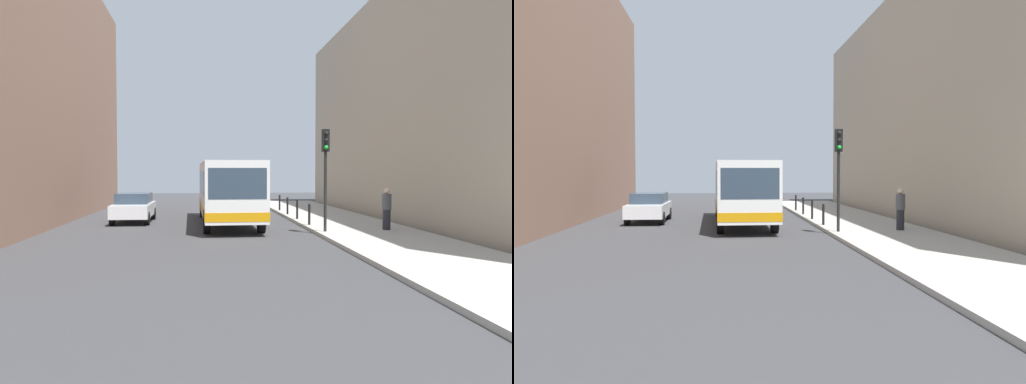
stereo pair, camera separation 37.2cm
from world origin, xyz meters
TOP-DOWN VIEW (x-y plane):
  - ground_plane at (0.00, 0.00)m, footprint 80.00×80.00m
  - sidewalk at (5.40, 0.00)m, footprint 4.40×40.00m
  - building_right at (11.50, 4.00)m, footprint 7.00×32.00m
  - bus at (-0.13, 3.12)m, footprint 2.73×11.07m
  - car_beside_bus at (-4.78, 4.41)m, footprint 1.89×4.41m
  - traffic_light at (3.55, -1.87)m, footprint 0.28×0.33m
  - bollard_near at (3.45, 0.76)m, footprint 0.11×0.11m
  - bollard_mid at (3.45, 3.73)m, footprint 0.11×0.11m
  - bollard_far at (3.45, 6.70)m, footprint 0.11×0.11m
  - bollard_farthest at (3.45, 9.67)m, footprint 0.11×0.11m
  - pedestrian_near_signal at (6.21, -1.55)m, footprint 0.38×0.38m

SIDE VIEW (x-z plane):
  - ground_plane at x=0.00m, z-range 0.00..0.00m
  - sidewalk at x=5.40m, z-range 0.00..0.15m
  - bollard_near at x=3.45m, z-range 0.15..1.10m
  - bollard_mid at x=3.45m, z-range 0.15..1.10m
  - bollard_far at x=3.45m, z-range 0.15..1.10m
  - bollard_farthest at x=3.45m, z-range 0.15..1.10m
  - car_beside_bus at x=-4.78m, z-range 0.04..1.52m
  - pedestrian_near_signal at x=6.21m, z-range 0.15..1.87m
  - bus at x=-0.13m, z-range 0.23..3.23m
  - traffic_light at x=3.55m, z-range 0.96..5.06m
  - building_right at x=11.50m, z-range 0.00..12.14m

